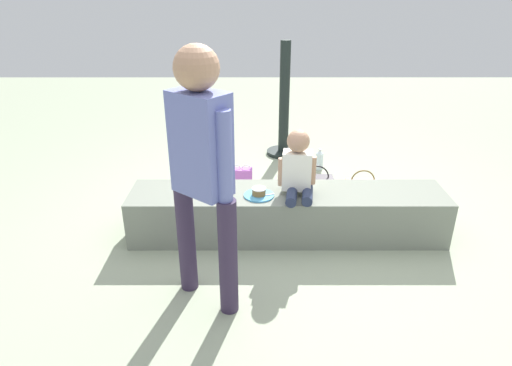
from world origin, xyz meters
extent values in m
plane|color=#99A388|center=(0.00, 0.00, 0.00)|extent=(12.00, 12.00, 0.00)
cube|color=gray|center=(0.00, 0.00, 0.18)|extent=(2.35, 0.45, 0.36)
cylinder|color=#242D49|center=(0.02, -0.13, 0.40)|extent=(0.11, 0.25, 0.08)
cylinder|color=#242D49|center=(0.13, -0.11, 0.40)|extent=(0.11, 0.25, 0.08)
cube|color=white|center=(0.06, -0.01, 0.54)|extent=(0.22, 0.16, 0.28)
sphere|color=tan|center=(0.06, -0.01, 0.77)|extent=(0.16, 0.16, 0.16)
cylinder|color=tan|center=(-0.05, -0.03, 0.54)|extent=(0.05, 0.05, 0.21)
cylinder|color=tan|center=(0.17, 0.00, 0.54)|extent=(0.05, 0.05, 0.21)
cylinder|color=#30243E|center=(-0.39, -0.85, 0.36)|extent=(0.11, 0.11, 0.73)
cylinder|color=#30243E|center=(-0.66, -0.64, 0.36)|extent=(0.11, 0.11, 0.73)
cube|color=#656EB4|center=(-0.53, -0.75, 1.01)|extent=(0.36, 0.34, 0.56)
sphere|color=tan|center=(-0.53, -0.75, 1.40)|extent=(0.23, 0.23, 0.23)
cylinder|color=#656EB4|center=(-0.40, -0.85, 0.96)|extent=(0.09, 0.09, 0.53)
cylinder|color=#656EB4|center=(-0.66, -0.65, 0.96)|extent=(0.09, 0.09, 0.53)
cylinder|color=#4CA5D8|center=(-0.22, -0.07, 0.37)|extent=(0.22, 0.22, 0.01)
cylinder|color=olive|center=(-0.22, -0.07, 0.40)|extent=(0.10, 0.10, 0.05)
cylinder|color=silver|center=(-0.22, -0.07, 0.42)|extent=(0.10, 0.10, 0.01)
cube|color=silver|center=(-0.15, -0.08, 0.38)|extent=(0.11, 0.04, 0.00)
cube|color=#B259BF|center=(-0.37, 0.68, 0.13)|extent=(0.20, 0.10, 0.26)
torus|color=white|center=(-0.41, 0.68, 0.26)|extent=(0.08, 0.01, 0.08)
torus|color=white|center=(-0.32, 0.68, 0.26)|extent=(0.08, 0.01, 0.08)
cylinder|color=black|center=(0.07, 1.74, 0.02)|extent=(0.36, 0.36, 0.04)
cylinder|color=black|center=(0.07, 1.74, 0.64)|extent=(0.11, 0.11, 1.20)
cylinder|color=silver|center=(0.42, 1.29, 0.09)|extent=(0.07, 0.07, 0.17)
cone|color=silver|center=(0.42, 1.29, 0.19)|extent=(0.07, 0.07, 0.03)
cylinder|color=white|center=(0.42, 1.29, 0.21)|extent=(0.03, 0.03, 0.02)
cube|color=black|center=(0.28, 0.55, 0.12)|extent=(0.30, 0.15, 0.24)
torus|color=black|center=(0.28, 0.55, 0.24)|extent=(0.22, 0.01, 0.22)
cube|color=brown|center=(0.70, 0.58, 0.09)|extent=(0.29, 0.12, 0.19)
torus|color=brown|center=(0.70, 0.58, 0.19)|extent=(0.21, 0.01, 0.21)
camera|label=1|loc=(-0.24, -2.95, 1.80)|focal=31.12mm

